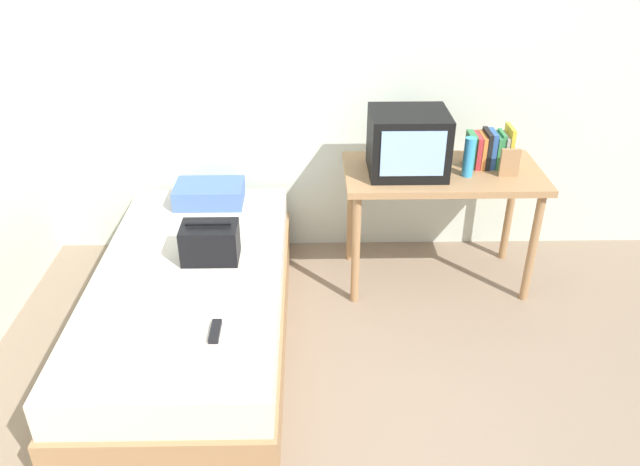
# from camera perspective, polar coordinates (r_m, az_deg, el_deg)

# --- Properties ---
(wall_back) EXTENTS (5.20, 0.10, 2.60)m
(wall_back) POSITION_cam_1_polar(r_m,az_deg,el_deg) (4.01, 2.09, 15.70)
(wall_back) COLOR silver
(wall_back) RESTS_ON ground
(bed) EXTENTS (1.00, 2.00, 0.47)m
(bed) POSITION_cam_1_polar(r_m,az_deg,el_deg) (3.51, -11.43, -6.53)
(bed) COLOR #9E754C
(bed) RESTS_ON ground
(desk) EXTENTS (1.16, 0.60, 0.76)m
(desk) POSITION_cam_1_polar(r_m,az_deg,el_deg) (3.83, 10.94, 4.28)
(desk) COLOR #9E754C
(desk) RESTS_ON ground
(tv) EXTENTS (0.44, 0.39, 0.36)m
(tv) POSITION_cam_1_polar(r_m,az_deg,el_deg) (3.67, 7.96, 8.10)
(tv) COLOR black
(tv) RESTS_ON desk
(water_bottle) EXTENTS (0.06, 0.06, 0.23)m
(water_bottle) POSITION_cam_1_polar(r_m,az_deg,el_deg) (3.70, 13.32, 6.70)
(water_bottle) COLOR #3399DB
(water_bottle) RESTS_ON desk
(book_row) EXTENTS (0.25, 0.17, 0.24)m
(book_row) POSITION_cam_1_polar(r_m,az_deg,el_deg) (3.87, 15.03, 7.34)
(book_row) COLOR #337F47
(book_row) RESTS_ON desk
(picture_frame) EXTENTS (0.11, 0.02, 0.17)m
(picture_frame) POSITION_cam_1_polar(r_m,az_deg,el_deg) (3.77, 16.78, 6.11)
(picture_frame) COLOR #9E754C
(picture_frame) RESTS_ON desk
(pillow) EXTENTS (0.42, 0.28, 0.12)m
(pillow) POSITION_cam_1_polar(r_m,az_deg,el_deg) (4.01, -9.97, 3.53)
(pillow) COLOR #4766AD
(pillow) RESTS_ON bed
(handbag) EXTENTS (0.30, 0.20, 0.22)m
(handbag) POSITION_cam_1_polar(r_m,az_deg,el_deg) (3.40, -9.91, -0.84)
(handbag) COLOR black
(handbag) RESTS_ON bed
(magazine) EXTENTS (0.21, 0.29, 0.01)m
(magazine) POSITION_cam_1_polar(r_m,az_deg,el_deg) (3.18, -14.99, -5.90)
(magazine) COLOR white
(magazine) RESTS_ON bed
(remote_dark) EXTENTS (0.04, 0.16, 0.02)m
(remote_dark) POSITION_cam_1_polar(r_m,az_deg,el_deg) (2.91, -9.46, -8.75)
(remote_dark) COLOR black
(remote_dark) RESTS_ON bed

